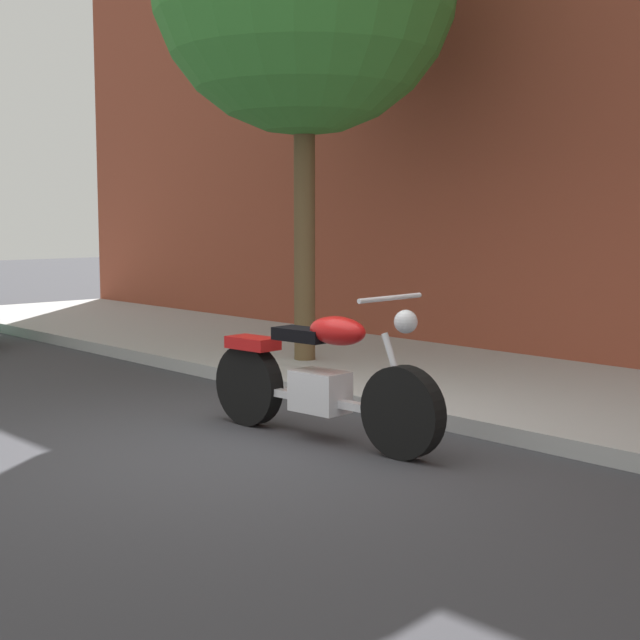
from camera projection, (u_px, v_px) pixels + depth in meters
ground_plane at (246, 448)px, 7.01m from camera, size 60.00×60.00×0.00m
sidewalk at (500, 387)px, 9.11m from camera, size 21.51×3.21×0.14m
building_facade at (613, 34)px, 9.95m from camera, size 21.51×0.50×7.37m
motorcycle at (320, 381)px, 7.20m from camera, size 2.30×0.70×1.18m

